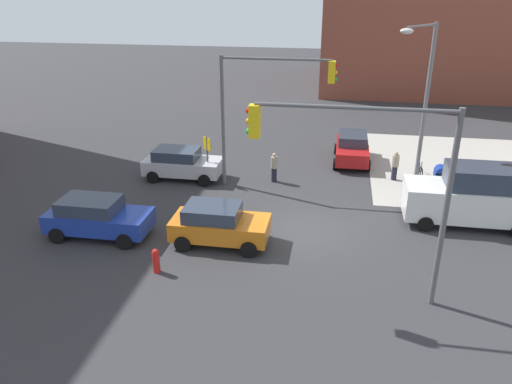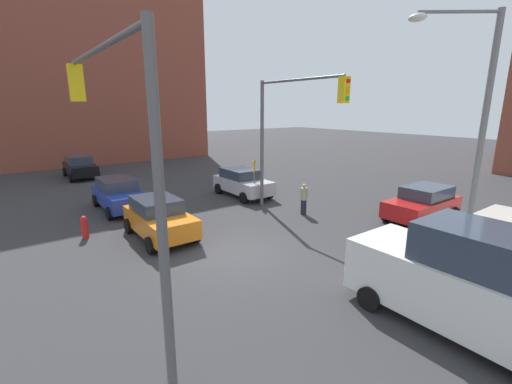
{
  "view_description": "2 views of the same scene",
  "coord_description": "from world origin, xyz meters",
  "px_view_note": "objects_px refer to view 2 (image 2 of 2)",
  "views": [
    {
      "loc": [
        1.14,
        -18.85,
        9.78
      ],
      "look_at": [
        -1.97,
        -0.62,
        1.86
      ],
      "focal_mm": 35.0,
      "sensor_mm": 36.0,
      "label": 1
    },
    {
      "loc": [
        9.7,
        -6.43,
        5.18
      ],
      "look_at": [
        -0.79,
        1.36,
        1.95
      ],
      "focal_mm": 24.0,
      "sensor_mm": 36.0,
      "label": 2
    }
  ],
  "objects_px": {
    "traffic_signal_se_corner": "(114,133)",
    "bicycle_at_crosswalk": "(258,188)",
    "hatchback_blue": "(119,194)",
    "coupe_red": "(423,203)",
    "traffic_signal_nw_corner": "(290,120)",
    "street_lamp_corner": "(472,123)",
    "pedestrian_waiting": "(445,228)",
    "bicycle_leaning_on_fence": "(493,247)",
    "van_white_delivery": "(473,283)",
    "pedestrian_crossing": "(304,199)",
    "sedan_black": "(80,167)",
    "sedan_silver": "(242,182)",
    "coupe_orange": "(159,217)",
    "fire_hydrant": "(84,227)",
    "mailbox_blue": "(489,257)"
  },
  "relations": [
    {
      "from": "mailbox_blue",
      "to": "fire_hydrant",
      "type": "height_order",
      "value": "mailbox_blue"
    },
    {
      "from": "hatchback_blue",
      "to": "pedestrian_waiting",
      "type": "relative_size",
      "value": 2.68
    },
    {
      "from": "street_lamp_corner",
      "to": "bicycle_at_crosswalk",
      "type": "relative_size",
      "value": 4.57
    },
    {
      "from": "hatchback_blue",
      "to": "traffic_signal_se_corner",
      "type": "bearing_deg",
      "value": -13.99
    },
    {
      "from": "traffic_signal_se_corner",
      "to": "bicycle_at_crosswalk",
      "type": "height_order",
      "value": "traffic_signal_se_corner"
    },
    {
      "from": "fire_hydrant",
      "to": "bicycle_leaning_on_fence",
      "type": "xyz_separation_m",
      "value": [
        10.6,
        11.4,
        -0.14
      ]
    },
    {
      "from": "sedan_black",
      "to": "pedestrian_crossing",
      "type": "height_order",
      "value": "sedan_black"
    },
    {
      "from": "hatchback_blue",
      "to": "coupe_red",
      "type": "distance_m",
      "value": 15.02
    },
    {
      "from": "traffic_signal_se_corner",
      "to": "pedestrian_crossing",
      "type": "distance_m",
      "value": 11.22
    },
    {
      "from": "street_lamp_corner",
      "to": "coupe_orange",
      "type": "bearing_deg",
      "value": -138.9
    },
    {
      "from": "bicycle_leaning_on_fence",
      "to": "pedestrian_crossing",
      "type": "bearing_deg",
      "value": -165.28
    },
    {
      "from": "fire_hydrant",
      "to": "bicycle_leaning_on_fence",
      "type": "distance_m",
      "value": 15.56
    },
    {
      "from": "bicycle_leaning_on_fence",
      "to": "coupe_orange",
      "type": "bearing_deg",
      "value": -134.98
    },
    {
      "from": "street_lamp_corner",
      "to": "coupe_orange",
      "type": "distance_m",
      "value": 11.63
    },
    {
      "from": "pedestrian_waiting",
      "to": "coupe_orange",
      "type": "bearing_deg",
      "value": -131.63
    },
    {
      "from": "van_white_delivery",
      "to": "pedestrian_waiting",
      "type": "relative_size",
      "value": 3.45
    },
    {
      "from": "traffic_signal_se_corner",
      "to": "sedan_black",
      "type": "bearing_deg",
      "value": 172.93
    },
    {
      "from": "traffic_signal_nw_corner",
      "to": "traffic_signal_se_corner",
      "type": "height_order",
      "value": "same"
    },
    {
      "from": "van_white_delivery",
      "to": "traffic_signal_se_corner",
      "type": "bearing_deg",
      "value": -127.64
    },
    {
      "from": "bicycle_at_crosswalk",
      "to": "sedan_silver",
      "type": "bearing_deg",
      "value": -93.76
    },
    {
      "from": "coupe_orange",
      "to": "bicycle_at_crosswalk",
      "type": "relative_size",
      "value": 2.19
    },
    {
      "from": "bicycle_at_crosswalk",
      "to": "sedan_black",
      "type": "bearing_deg",
      "value": -146.69
    },
    {
      "from": "traffic_signal_se_corner",
      "to": "coupe_orange",
      "type": "distance_m",
      "value": 7.18
    },
    {
      "from": "fire_hydrant",
      "to": "bicycle_leaning_on_fence",
      "type": "height_order",
      "value": "bicycle_leaning_on_fence"
    },
    {
      "from": "coupe_red",
      "to": "street_lamp_corner",
      "type": "bearing_deg",
      "value": -49.6
    },
    {
      "from": "sedan_black",
      "to": "pedestrian_waiting",
      "type": "xyz_separation_m",
      "value": [
        23.03,
        8.4,
        -0.04
      ]
    },
    {
      "from": "hatchback_blue",
      "to": "pedestrian_waiting",
      "type": "distance_m",
      "value": 15.09
    },
    {
      "from": "coupe_red",
      "to": "mailbox_blue",
      "type": "bearing_deg",
      "value": -43.61
    },
    {
      "from": "traffic_signal_nw_corner",
      "to": "street_lamp_corner",
      "type": "height_order",
      "value": "street_lamp_corner"
    },
    {
      "from": "sedan_black",
      "to": "pedestrian_crossing",
      "type": "bearing_deg",
      "value": 22.88
    },
    {
      "from": "traffic_signal_se_corner",
      "to": "sedan_silver",
      "type": "height_order",
      "value": "traffic_signal_se_corner"
    },
    {
      "from": "van_white_delivery",
      "to": "bicycle_at_crosswalk",
      "type": "relative_size",
      "value": 3.09
    },
    {
      "from": "hatchback_blue",
      "to": "van_white_delivery",
      "type": "height_order",
      "value": "van_white_delivery"
    },
    {
      "from": "sedan_black",
      "to": "coupe_red",
      "type": "xyz_separation_m",
      "value": [
        20.83,
        10.9,
        -0.0
      ]
    },
    {
      "from": "pedestrian_waiting",
      "to": "bicycle_leaning_on_fence",
      "type": "height_order",
      "value": "pedestrian_waiting"
    },
    {
      "from": "fire_hydrant",
      "to": "pedestrian_crossing",
      "type": "xyz_separation_m",
      "value": [
        3.0,
        9.4,
        0.32
      ]
    },
    {
      "from": "mailbox_blue",
      "to": "coupe_red",
      "type": "relative_size",
      "value": 0.36
    },
    {
      "from": "traffic_signal_se_corner",
      "to": "mailbox_blue",
      "type": "relative_size",
      "value": 4.55
    },
    {
      "from": "sedan_black",
      "to": "van_white_delivery",
      "type": "distance_m",
      "value": 26.06
    },
    {
      "from": "pedestrian_crossing",
      "to": "traffic_signal_se_corner",
      "type": "bearing_deg",
      "value": 9.24
    },
    {
      "from": "traffic_signal_se_corner",
      "to": "sedan_silver",
      "type": "distance_m",
      "value": 13.52
    },
    {
      "from": "hatchback_blue",
      "to": "coupe_red",
      "type": "relative_size",
      "value": 1.05
    },
    {
      "from": "coupe_orange",
      "to": "bicycle_at_crosswalk",
      "type": "xyz_separation_m",
      "value": [
        -3.51,
        7.7,
        -0.49
      ]
    },
    {
      "from": "traffic_signal_se_corner",
      "to": "bicycle_leaning_on_fence",
      "type": "height_order",
      "value": "traffic_signal_se_corner"
    },
    {
      "from": "traffic_signal_nw_corner",
      "to": "hatchback_blue",
      "type": "height_order",
      "value": "traffic_signal_nw_corner"
    },
    {
      "from": "fire_hydrant",
      "to": "bicycle_leaning_on_fence",
      "type": "bearing_deg",
      "value": 47.07
    },
    {
      "from": "mailbox_blue",
      "to": "coupe_orange",
      "type": "relative_size",
      "value": 0.37
    },
    {
      "from": "traffic_signal_nw_corner",
      "to": "sedan_black",
      "type": "bearing_deg",
      "value": -158.72
    },
    {
      "from": "pedestrian_waiting",
      "to": "coupe_red",
      "type": "bearing_deg",
      "value": 132.11
    },
    {
      "from": "bicycle_at_crosswalk",
      "to": "pedestrian_waiting",
      "type": "bearing_deg",
      "value": 2.6
    }
  ]
}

